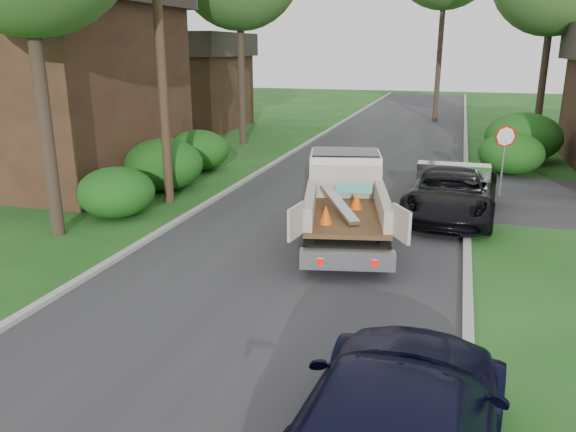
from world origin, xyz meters
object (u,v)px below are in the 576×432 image
(utility_pole, at_px, (160,41))
(house_left_near, at_px, (35,67))
(black_pickup, at_px, (452,192))
(flatbed_truck, at_px, (345,192))
(stop_sign, at_px, (505,146))
(house_left_far, at_px, (183,80))

(utility_pole, xyz_separation_m, house_left_near, (-6.52, 2.02, -0.89))
(black_pickup, bearing_deg, flatbed_truck, -134.73)
(stop_sign, xyz_separation_m, house_left_near, (-17.20, -2.00, 2.50))
(utility_pole, distance_m, house_left_near, 6.88)
(house_left_far, distance_m, black_pickup, 23.53)
(utility_pole, bearing_deg, flatbed_truck, -13.48)
(house_left_far, xyz_separation_m, black_pickup, (17.10, -16.00, -2.28))
(house_left_near, relative_size, flatbed_truck, 1.64)
(black_pickup, bearing_deg, stop_sign, 65.39)
(utility_pole, xyz_separation_m, flatbed_truck, (6.26, -1.50, -4.02))
(house_left_far, relative_size, black_pickup, 1.37)
(flatbed_truck, relative_size, black_pickup, 1.08)
(flatbed_truck, bearing_deg, house_left_near, 152.35)
(utility_pole, distance_m, flatbed_truck, 7.59)
(house_left_near, bearing_deg, flatbed_truck, -15.39)
(house_left_near, distance_m, house_left_far, 15.12)
(house_left_near, bearing_deg, black_pickup, -3.67)
(utility_pole, relative_size, flatbed_truck, 1.68)
(stop_sign, xyz_separation_m, house_left_far, (-18.70, 13.00, 1.27))
(black_pickup, bearing_deg, house_left_near, 179.78)
(stop_sign, relative_size, house_left_near, 0.26)
(stop_sign, xyz_separation_m, black_pickup, (-1.60, -3.00, -1.01))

